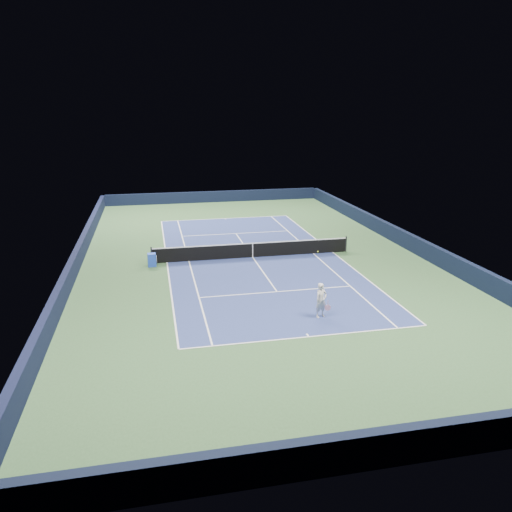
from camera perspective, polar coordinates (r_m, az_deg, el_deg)
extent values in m
plane|color=#2F512C|center=(32.31, -0.38, -0.15)|extent=(40.00, 40.00, 0.00)
cube|color=black|center=(51.26, -4.87, 6.77)|extent=(22.00, 0.35, 1.10)
cube|color=black|center=(15.04, 15.99, -20.06)|extent=(22.00, 0.35, 1.10)
cube|color=black|center=(35.85, 16.83, 1.74)|extent=(0.35, 40.00, 1.10)
cube|color=#111533|center=(31.89, -19.81, -0.37)|extent=(0.35, 40.00, 1.10)
cube|color=navy|center=(32.31, -0.38, -0.15)|extent=(10.97, 23.77, 0.01)
cube|color=white|center=(43.64, -3.53, 4.31)|extent=(10.97, 0.08, 0.00)
cube|color=white|center=(21.57, 6.05, -9.16)|extent=(10.97, 0.08, 0.00)
cube|color=white|center=(33.79, 8.77, 0.43)|extent=(0.08, 23.77, 0.00)
cube|color=white|center=(31.72, -10.14, -0.73)|extent=(0.08, 23.77, 0.00)
cube|color=white|center=(33.34, 6.56, 0.29)|extent=(0.08, 23.77, 0.00)
cube|color=white|center=(31.78, -7.67, -0.58)|extent=(0.08, 23.77, 0.00)
cube|color=white|center=(38.37, -2.31, 2.59)|extent=(8.23, 0.08, 0.00)
cube|color=white|center=(26.40, 2.41, -4.09)|extent=(8.23, 0.08, 0.00)
cube|color=white|center=(32.31, -0.38, -0.14)|extent=(0.08, 12.80, 0.00)
cube|color=white|center=(43.50, -3.50, 4.27)|extent=(0.08, 0.30, 0.00)
cube|color=white|center=(21.70, 5.93, -9.00)|extent=(0.08, 0.30, 0.00)
cylinder|color=black|center=(31.56, -11.84, 0.08)|extent=(0.10, 0.10, 1.07)
cylinder|color=black|center=(33.98, 10.25, 1.37)|extent=(0.10, 0.10, 1.07)
cube|color=black|center=(32.18, -0.39, 0.63)|extent=(12.80, 0.03, 0.91)
cube|color=white|center=(32.05, -0.39, 1.46)|extent=(12.80, 0.04, 0.06)
cube|color=white|center=(32.18, -0.39, 0.63)|extent=(0.05, 0.04, 0.91)
cube|color=blue|center=(31.07, -11.82, -0.44)|extent=(0.52, 0.47, 0.81)
cube|color=silver|center=(31.06, -11.29, -0.32)|extent=(0.02, 0.36, 0.36)
imported|color=silver|center=(23.23, 7.46, -5.04)|extent=(0.70, 0.58, 1.65)
cylinder|color=pink|center=(23.34, 8.23, -5.32)|extent=(0.03, 0.03, 0.27)
cylinder|color=black|center=(23.43, 8.20, -5.86)|extent=(0.27, 0.02, 0.27)
cylinder|color=pink|center=(23.43, 8.20, -5.86)|extent=(0.29, 0.03, 0.29)
sphere|color=gold|center=(23.49, 7.07, 0.48)|extent=(0.07, 0.07, 0.07)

